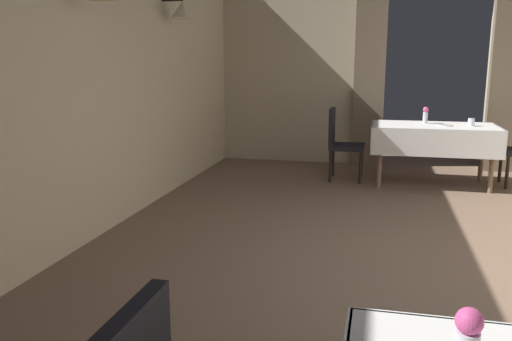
{
  "coord_description": "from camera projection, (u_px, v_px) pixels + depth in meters",
  "views": [
    {
      "loc": [
        -0.76,
        -3.82,
        1.52
      ],
      "look_at": [
        -1.68,
        0.07,
        0.69
      ],
      "focal_mm": 36.85,
      "sensor_mm": 36.0,
      "label": 1
    }
  ],
  "objects": [
    {
      "name": "dining_table_mid",
      "position": [
        434.0,
        133.0,
        6.51
      ],
      "size": [
        1.51,
        0.89,
        0.75
      ],
      "color": "#7A604C",
      "rests_on": "ground"
    },
    {
      "name": "flower_vase_mid",
      "position": [
        425.0,
        114.0,
        6.62
      ],
      "size": [
        0.07,
        0.07,
        0.21
      ],
      "color": "silver",
      "rests_on": "dining_table_mid"
    },
    {
      "name": "plate_mid_b",
      "position": [
        445.0,
        125.0,
        6.4
      ],
      "size": [
        0.19,
        0.19,
        0.01
      ],
      "primitive_type": "cylinder",
      "color": "white",
      "rests_on": "dining_table_mid"
    },
    {
      "name": "flower_vase_near",
      "position": [
        468.0,
        338.0,
        1.31
      ],
      "size": [
        0.07,
        0.07,
        0.17
      ],
      "color": "silver",
      "rests_on": "dining_table_near"
    },
    {
      "name": "wall_left",
      "position": [
        69.0,
        63.0,
        4.19
      ],
      "size": [
        0.49,
        8.4,
        3.0
      ],
      "color": "beige",
      "rests_on": "ground"
    },
    {
      "name": "chair_mid_left",
      "position": [
        341.0,
        140.0,
        6.81
      ],
      "size": [
        0.44,
        0.44,
        0.93
      ],
      "color": "black",
      "rests_on": "ground"
    },
    {
      "name": "glass_mid_c",
      "position": [
        471.0,
        122.0,
        6.37
      ],
      "size": [
        0.08,
        0.08,
        0.1
      ],
      "primitive_type": "cylinder",
      "color": "silver",
      "rests_on": "dining_table_mid"
    },
    {
      "name": "wall_back",
      "position": [
        436.0,
        61.0,
        7.46
      ],
      "size": [
        6.4,
        0.27,
        3.0
      ],
      "color": "beige",
      "rests_on": "ground"
    },
    {
      "name": "ground",
      "position": [
        480.0,
        277.0,
        3.78
      ],
      "size": [
        10.08,
        10.08,
        0.0
      ],
      "primitive_type": "plane",
      "color": "#7A604C"
    }
  ]
}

